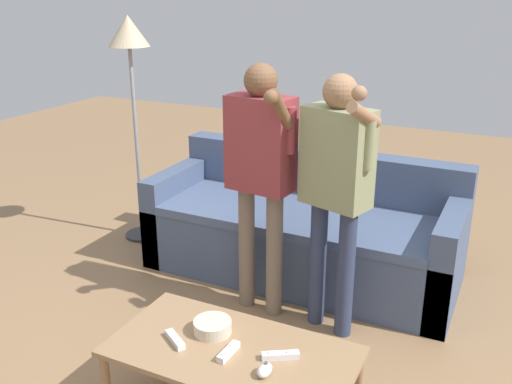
{
  "coord_description": "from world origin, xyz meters",
  "views": [
    {
      "loc": [
        1.09,
        -2.04,
        1.9
      ],
      "look_at": [
        -0.06,
        0.33,
        0.94
      ],
      "focal_mm": 39.9,
      "sensor_mm": 36.0,
      "label": 1
    }
  ],
  "objects_px": {
    "floor_lamp": "(130,53)",
    "game_remote_wand_near": "(175,340)",
    "snack_bowl": "(213,327)",
    "game_remote_wand_far": "(280,356)",
    "player_center": "(260,163)",
    "coffee_table": "(232,357)",
    "couch": "(304,232)",
    "player_right": "(336,177)",
    "game_remote_wand_spare": "(228,352)",
    "game_remote_nunchuk": "(265,370)"
  },
  "relations": [
    {
      "from": "floor_lamp",
      "to": "game_remote_wand_far",
      "type": "distance_m",
      "value": 2.59
    },
    {
      "from": "game_remote_wand_spare",
      "to": "snack_bowl",
      "type": "bearing_deg",
      "value": 141.25
    },
    {
      "from": "snack_bowl",
      "to": "player_center",
      "type": "distance_m",
      "value": 1.03
    },
    {
      "from": "game_remote_wand_spare",
      "to": "game_remote_wand_far",
      "type": "bearing_deg",
      "value": 19.36
    },
    {
      "from": "couch",
      "to": "game_remote_wand_spare",
      "type": "distance_m",
      "value": 1.59
    },
    {
      "from": "snack_bowl",
      "to": "game_remote_wand_near",
      "type": "relative_size",
      "value": 1.24
    },
    {
      "from": "couch",
      "to": "game_remote_wand_near",
      "type": "xyz_separation_m",
      "value": [
        0.0,
        -1.59,
        0.11
      ]
    },
    {
      "from": "game_remote_nunchuk",
      "to": "floor_lamp",
      "type": "height_order",
      "value": "floor_lamp"
    },
    {
      "from": "game_remote_nunchuk",
      "to": "game_remote_wand_near",
      "type": "relative_size",
      "value": 0.62
    },
    {
      "from": "game_remote_wand_near",
      "to": "couch",
      "type": "bearing_deg",
      "value": 90.11
    },
    {
      "from": "game_remote_nunchuk",
      "to": "game_remote_wand_spare",
      "type": "distance_m",
      "value": 0.21
    },
    {
      "from": "couch",
      "to": "player_right",
      "type": "distance_m",
      "value": 0.96
    },
    {
      "from": "player_right",
      "to": "game_remote_wand_near",
      "type": "bearing_deg",
      "value": -111.86
    },
    {
      "from": "player_center",
      "to": "game_remote_wand_far",
      "type": "distance_m",
      "value": 1.18
    },
    {
      "from": "coffee_table",
      "to": "game_remote_nunchuk",
      "type": "height_order",
      "value": "game_remote_nunchuk"
    },
    {
      "from": "player_center",
      "to": "game_remote_wand_spare",
      "type": "bearing_deg",
      "value": -72.1
    },
    {
      "from": "player_center",
      "to": "game_remote_wand_far",
      "type": "height_order",
      "value": "player_center"
    },
    {
      "from": "game_remote_nunchuk",
      "to": "player_right",
      "type": "height_order",
      "value": "player_right"
    },
    {
      "from": "floor_lamp",
      "to": "game_remote_wand_near",
      "type": "xyz_separation_m",
      "value": [
        1.38,
        -1.58,
        -1.04
      ]
    },
    {
      "from": "snack_bowl",
      "to": "game_remote_nunchuk",
      "type": "height_order",
      "value": "snack_bowl"
    },
    {
      "from": "game_remote_wand_near",
      "to": "game_remote_wand_far",
      "type": "xyz_separation_m",
      "value": [
        0.47,
        0.1,
        -0.0
      ]
    },
    {
      "from": "game_remote_wand_near",
      "to": "game_remote_wand_spare",
      "type": "height_order",
      "value": "same"
    },
    {
      "from": "floor_lamp",
      "to": "player_center",
      "type": "xyz_separation_m",
      "value": [
        1.32,
        -0.57,
        -0.49
      ]
    },
    {
      "from": "floor_lamp",
      "to": "game_remote_wand_near",
      "type": "bearing_deg",
      "value": -48.91
    },
    {
      "from": "couch",
      "to": "snack_bowl",
      "type": "relative_size",
      "value": 11.8
    },
    {
      "from": "game_remote_wand_near",
      "to": "game_remote_wand_far",
      "type": "height_order",
      "value": "same"
    },
    {
      "from": "game_remote_nunchuk",
      "to": "game_remote_wand_spare",
      "type": "height_order",
      "value": "game_remote_nunchuk"
    },
    {
      "from": "floor_lamp",
      "to": "snack_bowl",
      "type": "bearing_deg",
      "value": -43.96
    },
    {
      "from": "couch",
      "to": "player_center",
      "type": "height_order",
      "value": "player_center"
    },
    {
      "from": "floor_lamp",
      "to": "player_right",
      "type": "height_order",
      "value": "floor_lamp"
    },
    {
      "from": "floor_lamp",
      "to": "player_right",
      "type": "distance_m",
      "value": 1.94
    },
    {
      "from": "couch",
      "to": "game_remote_wand_far",
      "type": "bearing_deg",
      "value": -72.31
    },
    {
      "from": "floor_lamp",
      "to": "game_remote_wand_near",
      "type": "relative_size",
      "value": 11.94
    },
    {
      "from": "floor_lamp",
      "to": "player_center",
      "type": "distance_m",
      "value": 1.52
    },
    {
      "from": "player_center",
      "to": "coffee_table",
      "type": "bearing_deg",
      "value": -71.67
    },
    {
      "from": "player_center",
      "to": "game_remote_wand_spare",
      "type": "xyz_separation_m",
      "value": [
        0.32,
        -0.98,
        -0.54
      ]
    },
    {
      "from": "game_remote_wand_spare",
      "to": "player_right",
      "type": "bearing_deg",
      "value": 81.81
    },
    {
      "from": "player_right",
      "to": "game_remote_wand_spare",
      "type": "xyz_separation_m",
      "value": [
        -0.14,
        -0.97,
        -0.53
      ]
    },
    {
      "from": "snack_bowl",
      "to": "game_remote_wand_spare",
      "type": "relative_size",
      "value": 1.21
    },
    {
      "from": "snack_bowl",
      "to": "game_remote_wand_far",
      "type": "bearing_deg",
      "value": -6.88
    },
    {
      "from": "game_remote_wand_far",
      "to": "snack_bowl",
      "type": "bearing_deg",
      "value": 173.12
    },
    {
      "from": "snack_bowl",
      "to": "game_remote_wand_far",
      "type": "xyz_separation_m",
      "value": [
        0.36,
        -0.04,
        -0.01
      ]
    },
    {
      "from": "game_remote_wand_near",
      "to": "game_remote_wand_far",
      "type": "distance_m",
      "value": 0.48
    },
    {
      "from": "coffee_table",
      "to": "game_remote_nunchuk",
      "type": "bearing_deg",
      "value": -25.07
    },
    {
      "from": "floor_lamp",
      "to": "game_remote_wand_far",
      "type": "relative_size",
      "value": 10.81
    },
    {
      "from": "couch",
      "to": "coffee_table",
      "type": "height_order",
      "value": "couch"
    },
    {
      "from": "game_remote_wand_near",
      "to": "floor_lamp",
      "type": "bearing_deg",
      "value": 131.09
    },
    {
      "from": "player_center",
      "to": "game_remote_wand_near",
      "type": "relative_size",
      "value": 10.57
    },
    {
      "from": "player_right",
      "to": "floor_lamp",
      "type": "bearing_deg",
      "value": 161.74
    },
    {
      "from": "couch",
      "to": "game_remote_wand_spare",
      "type": "height_order",
      "value": "couch"
    }
  ]
}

